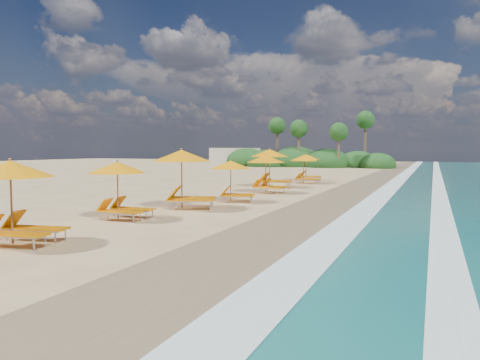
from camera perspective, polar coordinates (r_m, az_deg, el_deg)
The scene contains 13 objects.
ground at distance 20.45m, azimuth 0.00°, elevation -3.36°, with size 160.00×160.00×0.00m, color tan.
wet_sand at distance 19.21m, azimuth 11.02°, elevation -3.89°, with size 4.00×160.00×0.01m, color #86744F.
surf_foam at distance 18.81m, azimuth 19.09°, elevation -4.14°, with size 4.00×160.00×0.01m.
station_2 at distance 13.61m, azimuth -26.81°, elevation -1.86°, with size 2.90×2.79×2.37m.
station_3 at distance 17.10m, azimuth -15.03°, elevation -0.77°, with size 2.49×2.33×2.21m.
station_4 at distance 19.71m, azimuth -6.93°, elevation 0.70°, with size 3.48×3.44×2.66m.
station_5 at distance 22.04m, azimuth -0.79°, elevation 0.26°, with size 2.68×2.62×2.11m.
station_6 at distance 26.50m, azimuth 3.66°, elevation 1.15°, with size 2.89×2.79×2.33m.
station_7 at distance 30.57m, azimuth 4.19°, elevation 1.90°, with size 3.13×2.96×2.69m.
station_8 at distance 34.21m, azimuth 8.44°, elevation 1.65°, with size 2.40×2.22×2.21m.
station_9 at distance 37.23m, azimuth 8.78°, elevation 1.86°, with size 2.57×2.42×2.25m.
treeline at distance 66.61m, azimuth 7.96°, elevation 2.57°, with size 25.80×8.80×9.74m.
beach_building at distance 73.09m, azimuth -0.66°, elevation 3.04°, with size 7.00×5.00×2.80m, color beige.
Camera 1 is at (8.16, -18.57, 2.62)m, focal length 33.10 mm.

